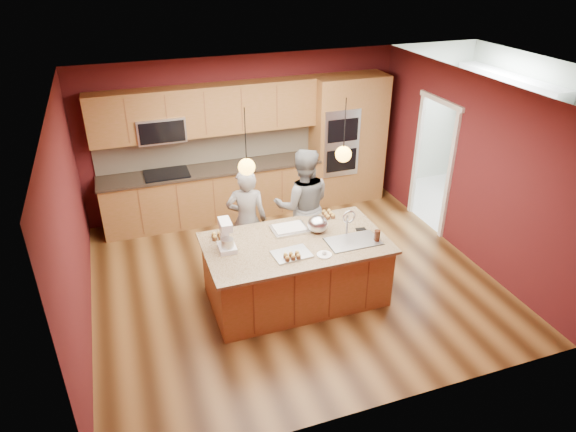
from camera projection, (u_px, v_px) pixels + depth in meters
name	position (u px, v px, depth m)	size (l,w,h in m)	color
floor	(292.00, 278.00, 7.43)	(5.50, 5.50, 0.00)	#3F240F
ceiling	(292.00, 92.00, 6.16)	(5.50, 5.50, 0.00)	white
wall_back	(243.00, 135.00, 8.88)	(5.50, 5.50, 0.00)	#511619
wall_front	(384.00, 304.00, 4.71)	(5.50, 5.50, 0.00)	#511619
wall_left	(71.00, 227.00, 5.99)	(5.00, 5.00, 0.00)	#511619
wall_right	(467.00, 167.00, 7.60)	(5.00, 5.00, 0.00)	#511619
cabinet_run	(209.00, 165.00, 8.64)	(3.74, 0.64, 2.30)	olive
oven_column	(347.00, 140.00, 9.26)	(1.30, 0.62, 2.30)	olive
doorway_trim	(432.00, 167.00, 8.40)	(0.08, 1.11, 2.20)	white
laundry_room	(507.00, 97.00, 8.78)	(2.60, 2.70, 2.70)	#BBBAB3
pendant_left	(247.00, 167.00, 5.92)	(0.20, 0.20, 0.80)	black
pendant_right	(343.00, 154.00, 6.28)	(0.20, 0.20, 0.80)	black
island	(297.00, 269.00, 6.83)	(2.36, 1.33, 1.25)	olive
person_left	(247.00, 220.00, 7.31)	(0.58, 0.38, 1.58)	black
person_right	(303.00, 206.00, 7.51)	(0.86, 0.67, 1.76)	slate
stand_mixer	(226.00, 237.00, 6.39)	(0.22, 0.30, 0.40)	white
sheet_cake	(289.00, 229.00, 6.89)	(0.48, 0.35, 0.05)	white
cooling_rack	(292.00, 254.00, 6.35)	(0.46, 0.33, 0.02)	silver
mixing_bowl	(318.00, 224.00, 6.82)	(0.28, 0.28, 0.23)	silver
plate	(324.00, 255.00, 6.34)	(0.19, 0.19, 0.01)	white
tumbler	(377.00, 236.00, 6.62)	(0.08, 0.08, 0.15)	#36180D
phone	(361.00, 229.00, 6.91)	(0.14, 0.07, 0.01)	black
cupcakes_left	(220.00, 235.00, 6.71)	(0.24, 0.16, 0.07)	gold
cupcakes_rack	(292.00, 256.00, 6.24)	(0.22, 0.15, 0.07)	gold
cupcakes_right	(328.00, 214.00, 7.24)	(0.15, 0.23, 0.07)	gold
washer	(496.00, 182.00, 9.19)	(0.63, 0.65, 1.01)	white
dryer	(473.00, 172.00, 9.71)	(0.56, 0.58, 0.91)	white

